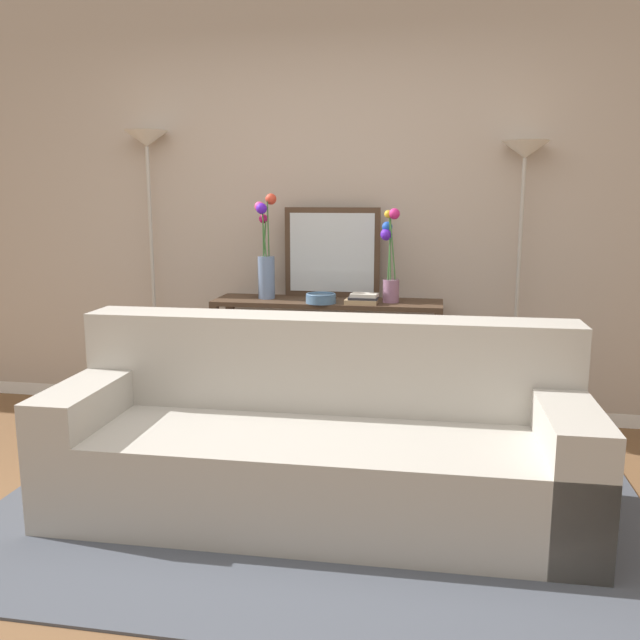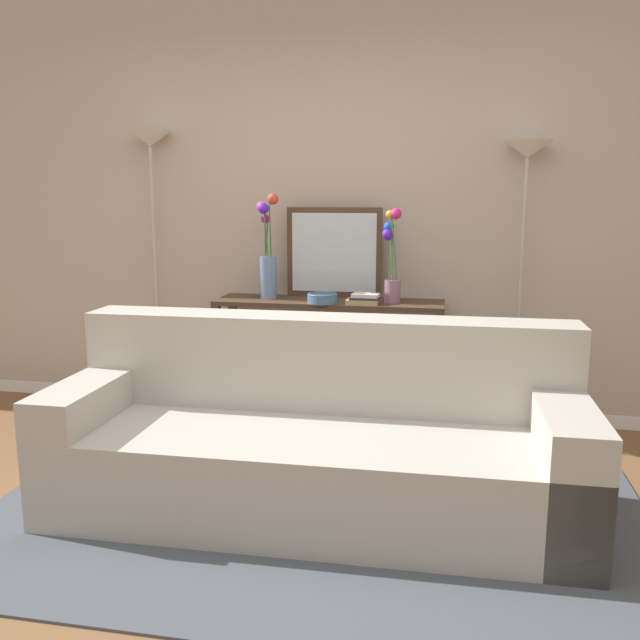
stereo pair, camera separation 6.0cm
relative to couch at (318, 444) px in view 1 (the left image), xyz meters
name	(u,v)px [view 1 (the left image)]	position (x,y,z in m)	size (l,w,h in m)	color
ground_plane	(242,570)	(-0.21, -0.57, -0.33)	(16.00, 16.00, 0.02)	brown
back_wall	(327,196)	(-0.21, 1.49, 1.14)	(12.00, 0.15, 2.92)	white
area_rug	(312,522)	(0.00, -0.16, -0.31)	(3.05, 1.76, 0.01)	#474C56
couch	(318,444)	(0.00, 0.00, 0.00)	(2.42, 0.90, 0.88)	#ADA89E
console_table	(327,339)	(-0.15, 1.16, 0.25)	(1.43, 0.37, 0.82)	#473323
floor_lamp_left	(149,194)	(-1.37, 1.29, 1.16)	(0.28, 0.28, 1.88)	#B7B2A8
floor_lamp_right	(522,206)	(1.01, 1.29, 1.08)	(0.28, 0.28, 1.78)	#B7B2A8
wall_mirror	(332,253)	(-0.15, 1.31, 0.79)	(0.61, 0.02, 0.57)	#473323
vase_tall_flowers	(266,259)	(-0.55, 1.17, 0.75)	(0.14, 0.12, 0.66)	#6B84AD
vase_short_flowers	(390,263)	(0.24, 1.15, 0.74)	(0.12, 0.12, 0.57)	gray
fruit_bowl	(321,298)	(-0.17, 1.04, 0.53)	(0.18, 0.18, 0.06)	#4C7093
book_stack	(363,299)	(0.08, 1.06, 0.53)	(0.20, 0.13, 0.06)	tan
book_row_under_console	(260,412)	(-0.60, 1.16, -0.26)	(0.26, 0.18, 0.12)	slate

